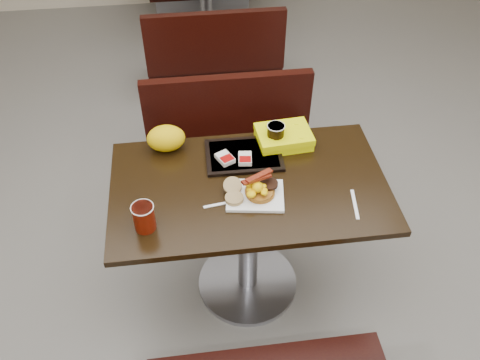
{
  "coord_description": "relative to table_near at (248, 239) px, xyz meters",
  "views": [
    {
      "loc": [
        -0.24,
        -1.55,
        2.29
      ],
      "look_at": [
        -0.05,
        -0.04,
        0.82
      ],
      "focal_mm": 37.9,
      "sensor_mm": 36.0,
      "label": 1
    }
  ],
  "objects": [
    {
      "name": "floor",
      "position": [
        0.0,
        0.0,
        -0.38
      ],
      "size": [
        6.0,
        7.0,
        0.01
      ],
      "primitive_type": "cube",
      "color": "gray",
      "rests_on": "ground"
    },
    {
      "name": "hashbrown_sleeve_right",
      "position": [
        0.0,
        0.14,
        0.4
      ],
      "size": [
        0.07,
        0.09,
        0.02
      ],
      "primitive_type": "cube",
      "rotation": [
        0.0,
        0.0,
        -0.11
      ],
      "color": "silver",
      "rests_on": "tray"
    },
    {
      "name": "bench_near_n",
      "position": [
        0.0,
        0.7,
        -0.02
      ],
      "size": [
        1.0,
        0.46,
        0.72
      ],
      "primitive_type": null,
      "color": "black",
      "rests_on": "floor"
    },
    {
      "name": "table_near",
      "position": [
        0.0,
        0.0,
        0.0
      ],
      "size": [
        1.2,
        0.7,
        0.75
      ],
      "primitive_type": null,
      "color": "black",
      "rests_on": "floor"
    },
    {
      "name": "muffin_top",
      "position": [
        -0.08,
        -0.04,
        0.41
      ],
      "size": [
        0.09,
        0.09,
        0.05
      ],
      "primitive_type": "cylinder",
      "rotation": [
        0.38,
        0.0,
        -0.09
      ],
      "color": "#A68357",
      "rests_on": "platter"
    },
    {
      "name": "tray",
      "position": [
        0.0,
        0.18,
        0.38
      ],
      "size": [
        0.35,
        0.25,
        0.02
      ],
      "primitive_type": "cube",
      "rotation": [
        0.0,
        0.0,
        -0.02
      ],
      "color": "black",
      "rests_on": "table_near"
    },
    {
      "name": "coffee_cup_far",
      "position": [
        0.15,
        0.24,
        0.44
      ],
      "size": [
        0.1,
        0.1,
        0.11
      ],
      "primitive_type": "cylinder",
      "rotation": [
        0.0,
        0.0,
        0.3
      ],
      "color": "black",
      "rests_on": "tray"
    },
    {
      "name": "platter",
      "position": [
        0.01,
        -0.08,
        0.38
      ],
      "size": [
        0.26,
        0.22,
        0.01
      ],
      "primitive_type": "cube",
      "rotation": [
        0.0,
        0.0,
        -0.15
      ],
      "color": "white",
      "rests_on": "table_near"
    },
    {
      "name": "pancake_stack",
      "position": [
        0.04,
        -0.08,
        0.4
      ],
      "size": [
        0.13,
        0.13,
        0.03
      ],
      "primitive_type": "cylinder",
      "rotation": [
        0.0,
        0.0,
        0.06
      ],
      "color": "#9C6D1A",
      "rests_on": "platter"
    },
    {
      "name": "muffin_bottom",
      "position": [
        -0.08,
        -0.1,
        0.4
      ],
      "size": [
        0.1,
        0.1,
        0.02
      ],
      "primitive_type": "cylinder",
      "rotation": [
        0.0,
        0.0,
        -0.29
      ],
      "color": "#A68357",
      "rests_on": "platter"
    },
    {
      "name": "bacon_strips",
      "position": [
        0.02,
        -0.06,
        0.47
      ],
      "size": [
        0.15,
        0.11,
        0.01
      ],
      "primitive_type": null,
      "rotation": [
        0.0,
        0.0,
        0.42
      ],
      "color": "#400504",
      "rests_on": "scrambled_eggs"
    },
    {
      "name": "condiment_syrup",
      "position": [
        -0.11,
        0.08,
        0.38
      ],
      "size": [
        0.04,
        0.03,
        0.01
      ],
      "primitive_type": "cube",
      "rotation": [
        0.0,
        0.0,
        0.16
      ],
      "color": "#B15A07",
      "rests_on": "table_near"
    },
    {
      "name": "knife",
      "position": [
        0.42,
        -0.18,
        0.38
      ],
      "size": [
        0.04,
        0.17,
        0.0
      ],
      "primitive_type": "cube",
      "rotation": [
        0.0,
        0.0,
        -1.71
      ],
      "color": "white",
      "rests_on": "table_near"
    },
    {
      "name": "sausage_patty",
      "position": [
        0.08,
        -0.06,
        0.42
      ],
      "size": [
        0.09,
        0.09,
        0.01
      ],
      "primitive_type": "cylinder",
      "rotation": [
        0.0,
        0.0,
        0.2
      ],
      "color": "black",
      "rests_on": "pancake_stack"
    },
    {
      "name": "scrambled_eggs",
      "position": [
        0.02,
        -0.09,
        0.44
      ],
      "size": [
        0.1,
        0.1,
        0.04
      ],
      "primitive_type": "ellipsoid",
      "rotation": [
        0.0,
        0.0,
        0.3
      ],
      "color": "yellow",
      "rests_on": "pancake_stack"
    },
    {
      "name": "coffee_cup_near",
      "position": [
        -0.44,
        -0.19,
        0.43
      ],
      "size": [
        0.11,
        0.11,
        0.12
      ],
      "primitive_type": "cylinder",
      "rotation": [
        0.0,
        0.0,
        0.31
      ],
      "color": "#8D1205",
      "rests_on": "table_near"
    },
    {
      "name": "hashbrown_sleeve_left",
      "position": [
        -0.09,
        0.15,
        0.4
      ],
      "size": [
        0.09,
        0.1,
        0.02
      ],
      "primitive_type": "cube",
      "rotation": [
        0.0,
        0.0,
        0.46
      ],
      "color": "silver",
      "rests_on": "tray"
    },
    {
      "name": "clamshell",
      "position": [
        0.2,
        0.26,
        0.41
      ],
      "size": [
        0.26,
        0.21,
        0.07
      ],
      "primitive_type": "cube",
      "rotation": [
        0.0,
        0.0,
        0.08
      ],
      "color": "#E8ED03",
      "rests_on": "table_near"
    },
    {
      "name": "fork",
      "position": [
        -0.16,
        -0.11,
        0.38
      ],
      "size": [
        0.14,
        0.04,
        0.0
      ],
      "primitive_type": null,
      "rotation": [
        0.0,
        0.0,
        0.14
      ],
      "color": "white",
      "rests_on": "table_near"
    },
    {
      "name": "bench_far_s",
      "position": [
        0.0,
        1.9,
        -0.02
      ],
      "size": [
        1.0,
        0.46,
        0.72
      ],
      "primitive_type": null,
      "color": "black",
      "rests_on": "floor"
    },
    {
      "name": "paper_bag",
      "position": [
        -0.35,
        0.28,
        0.44
      ],
      "size": [
        0.22,
        0.19,
        0.12
      ],
      "primitive_type": "ellipsoid",
      "rotation": [
        0.0,
        0.0,
        -0.43
      ],
      "color": "#FEE508",
      "rests_on": "table_near"
    },
    {
      "name": "table_far",
      "position": [
        0.0,
        2.6,
        0.0
      ],
      "size": [
        1.2,
        0.7,
        0.75
      ],
      "primitive_type": null,
      "color": "black",
      "rests_on": "floor"
    },
    {
      "name": "condiment_ketchup",
      "position": [
        -0.07,
        -0.02,
        0.38
      ],
      "size": [
        0.04,
        0.04,
        0.01
      ],
      "primitive_type": "cube",
      "rotation": [
        0.0,
        0.0,
        0.25
      ],
      "color": "#8C0504",
      "rests_on": "table_near"
    }
  ]
}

